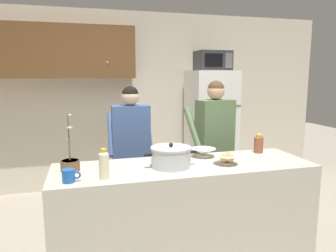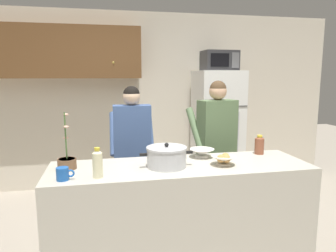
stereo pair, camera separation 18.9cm
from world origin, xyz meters
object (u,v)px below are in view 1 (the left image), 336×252
object	(u,v)px
refrigerator	(211,130)
microwave	(213,61)
bread_bowl	(227,159)
empty_bowl	(204,152)
person_near_pot	(131,142)
person_by_sink	(214,136)
cooking_pot	(171,157)
bottle_near_edge	(259,144)
potted_orchid	(70,163)
bottle_mid_counter	(104,164)
coffee_mug	(69,176)

from	to	relation	value
refrigerator	microwave	bearing A→B (deg)	-89.93
bread_bowl	empty_bowl	distance (m)	0.31
microwave	person_near_pot	distance (m)	1.92
person_by_sink	cooking_pot	size ratio (longest dim) A/B	3.61
refrigerator	bottle_near_edge	distance (m)	1.65
bread_bowl	potted_orchid	xyz separation A→B (m)	(-1.29, 0.16, 0.01)
cooking_pot	potted_orchid	size ratio (longest dim) A/B	0.96
bottle_near_edge	bottle_mid_counter	distance (m)	1.58
microwave	potted_orchid	world-z (taller)	microwave
bread_bowl	person_by_sink	bearing A→B (deg)	73.95
refrigerator	potted_orchid	bearing A→B (deg)	-137.80
microwave	cooking_pot	bearing A→B (deg)	-121.70
microwave	person_near_pot	size ratio (longest dim) A/B	0.31
microwave	coffee_mug	bearing A→B (deg)	-133.80
refrigerator	microwave	xyz separation A→B (m)	(0.00, -0.02, 1.01)
microwave	bottle_near_edge	world-z (taller)	microwave
microwave	cooking_pot	xyz separation A→B (m)	(-1.15, -1.86, -0.88)
microwave	bottle_near_edge	xyz separation A→B (m)	(-0.18, -1.61, -0.87)
microwave	bottle_mid_counter	size ratio (longest dim) A/B	2.10
refrigerator	person_near_pot	world-z (taller)	refrigerator
cooking_pot	bottle_near_edge	bearing A→B (deg)	14.29
person_by_sink	cooking_pot	distance (m)	1.03
person_near_pot	empty_bowl	world-z (taller)	person_near_pot
person_by_sink	empty_bowl	xyz separation A→B (m)	(-0.33, -0.51, -0.04)
person_near_pot	person_by_sink	bearing A→B (deg)	-6.07
empty_bowl	potted_orchid	world-z (taller)	potted_orchid
cooking_pot	bottle_mid_counter	xyz separation A→B (m)	(-0.56, -0.17, 0.03)
microwave	empty_bowl	xyz separation A→B (m)	(-0.76, -1.62, -0.92)
bottle_mid_counter	person_near_pot	bearing A→B (deg)	70.89
empty_bowl	bottle_near_edge	world-z (taller)	bottle_near_edge
bottle_near_edge	bread_bowl	bearing A→B (deg)	-148.19
person_by_sink	bottle_mid_counter	bearing A→B (deg)	-144.28
person_by_sink	potted_orchid	distance (m)	1.65
refrigerator	person_by_sink	distance (m)	1.22
microwave	bottle_mid_counter	xyz separation A→B (m)	(-1.70, -2.02, -0.85)
empty_bowl	potted_orchid	distance (m)	1.20
person_by_sink	bottle_mid_counter	world-z (taller)	person_by_sink
empty_bowl	person_near_pot	bearing A→B (deg)	134.14
bottle_mid_counter	refrigerator	bearing A→B (deg)	50.20
empty_bowl	microwave	bearing A→B (deg)	64.78
microwave	person_by_sink	size ratio (longest dim) A/B	0.30
microwave	potted_orchid	bearing A→B (deg)	-138.16
bread_bowl	refrigerator	bearing A→B (deg)	71.04
person_by_sink	bread_bowl	world-z (taller)	person_by_sink
refrigerator	cooking_pot	size ratio (longest dim) A/B	3.89
bread_bowl	bottle_near_edge	world-z (taller)	bottle_near_edge
person_near_pot	microwave	bearing A→B (deg)	36.77
refrigerator	person_near_pot	size ratio (longest dim) A/B	1.11
refrigerator	person_near_pot	xyz separation A→B (m)	(-1.35, -1.03, 0.10)
empty_bowl	potted_orchid	size ratio (longest dim) A/B	0.49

